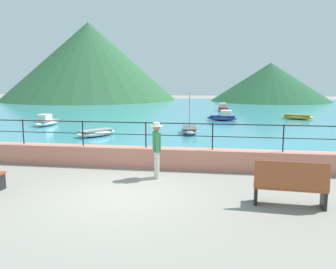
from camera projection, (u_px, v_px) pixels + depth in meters
ground_plane at (120, 196)px, 9.32m from camera, size 120.00×120.00×0.00m
promenade_wall at (146, 157)px, 12.39m from camera, size 20.00×0.56×0.70m
railing at (146, 129)px, 12.24m from camera, size 18.44×0.04×0.90m
lake_water at (196, 111)px, 34.54m from camera, size 64.00×44.32×0.06m
hill_main at (89, 61)px, 53.06m from camera, size 25.94×25.94×11.47m
hill_secondary at (270, 82)px, 49.45m from camera, size 16.69×16.69×5.35m
bench_far at (290, 184)px, 8.48m from camera, size 1.74×0.67×1.13m
person_walking at (157, 147)px, 10.92m from camera, size 0.38×0.55×1.75m
boat_0 at (223, 117)px, 26.02m from camera, size 2.34×1.00×0.76m
boat_1 at (47, 121)px, 23.19m from camera, size 1.10×2.37×0.76m
boat_3 at (223, 108)px, 33.93m from camera, size 1.19×2.40×0.76m
boat_4 at (189, 130)px, 19.77m from camera, size 1.17×2.39×2.33m
boat_5 at (96, 133)px, 18.79m from camera, size 2.08×2.39×0.36m
boat_6 at (298, 117)px, 26.85m from camera, size 2.47×1.66×0.36m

